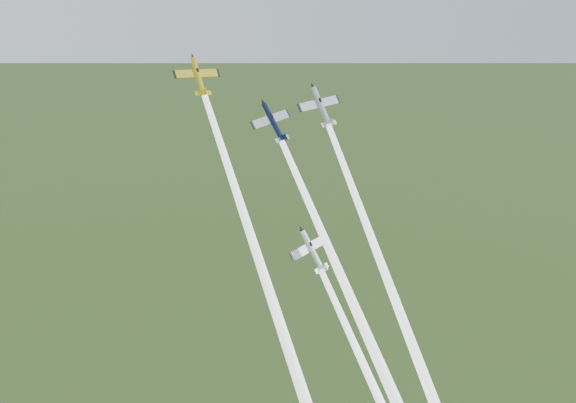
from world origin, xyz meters
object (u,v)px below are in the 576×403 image
object	(u,v)px
plane_navy	(273,122)
plane_silver_right	(321,106)
plane_silver_low	(312,250)
plane_yellow	(198,76)

from	to	relation	value
plane_navy	plane_silver_right	world-z (taller)	plane_silver_right
plane_silver_low	plane_navy	bearing A→B (deg)	90.31
plane_navy	plane_silver_right	bearing A→B (deg)	-5.51
plane_navy	plane_silver_low	xyz separation A→B (m)	(2.84, -7.31, -18.97)
plane_yellow	plane_silver_low	bearing A→B (deg)	-55.45
plane_yellow	plane_silver_low	distance (m)	31.58
plane_navy	plane_silver_right	xyz separation A→B (m)	(9.94, 2.44, 1.15)
plane_navy	plane_silver_right	distance (m)	10.30
plane_yellow	plane_navy	size ratio (longest dim) A/B	0.96
plane_navy	plane_silver_low	bearing A→B (deg)	-88.10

